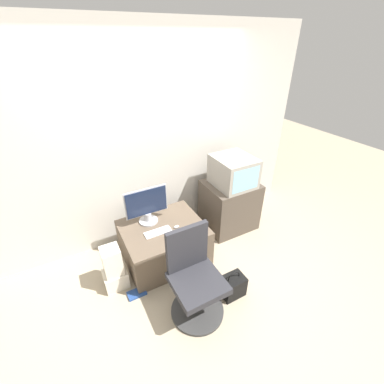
# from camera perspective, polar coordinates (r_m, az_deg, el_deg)

# --- Properties ---
(ground_plane) EXTENTS (12.00, 12.00, 0.00)m
(ground_plane) POSITION_cam_1_polar(r_m,az_deg,el_deg) (3.00, 2.34, -21.97)
(ground_plane) COLOR tan
(wall_back) EXTENTS (4.40, 0.05, 2.60)m
(wall_back) POSITION_cam_1_polar(r_m,az_deg,el_deg) (3.20, -9.50, 10.67)
(wall_back) COLOR beige
(wall_back) RESTS_ON ground_plane
(desk) EXTENTS (0.95, 0.79, 0.48)m
(desk) POSITION_cam_1_polar(r_m,az_deg,el_deg) (3.23, -6.26, -11.04)
(desk) COLOR brown
(desk) RESTS_ON ground_plane
(side_stand) EXTENTS (0.69, 0.59, 0.70)m
(side_stand) POSITION_cam_1_polar(r_m,az_deg,el_deg) (3.70, 8.29, -2.86)
(side_stand) COLOR #4C4238
(side_stand) RESTS_ON ground_plane
(main_monitor) EXTENTS (0.51, 0.23, 0.45)m
(main_monitor) POSITION_cam_1_polar(r_m,az_deg,el_deg) (3.05, -10.00, -3.01)
(main_monitor) COLOR #B2B2B7
(main_monitor) RESTS_ON desk
(keyboard) EXTENTS (0.31, 0.11, 0.01)m
(keyboard) POSITION_cam_1_polar(r_m,az_deg,el_deg) (2.99, -7.59, -8.81)
(keyboard) COLOR white
(keyboard) RESTS_ON desk
(mouse) EXTENTS (0.07, 0.04, 0.03)m
(mouse) POSITION_cam_1_polar(r_m,az_deg,el_deg) (3.04, -3.46, -7.70)
(mouse) COLOR silver
(mouse) RESTS_ON desk
(crt_tv) EXTENTS (0.48, 0.53, 0.39)m
(crt_tv) POSITION_cam_1_polar(r_m,az_deg,el_deg) (3.40, 9.19, 4.52)
(crt_tv) COLOR gray
(crt_tv) RESTS_ON side_stand
(office_chair) EXTENTS (0.54, 0.54, 0.94)m
(office_chair) POSITION_cam_1_polar(r_m,az_deg,el_deg) (2.60, 0.59, -19.05)
(office_chair) COLOR #333333
(office_chair) RESTS_ON ground_plane
(cardboard_box_lower) EXTENTS (0.25, 0.22, 0.20)m
(cardboard_box_lower) POSITION_cam_1_polar(r_m,az_deg,el_deg) (3.13, -16.55, -17.94)
(cardboard_box_lower) COLOR beige
(cardboard_box_lower) RESTS_ON ground_plane
(cardboard_box_upper) EXTENTS (0.19, 0.19, 0.34)m
(cardboard_box_upper) POSITION_cam_1_polar(r_m,az_deg,el_deg) (2.93, -17.36, -14.45)
(cardboard_box_upper) COLOR beige
(cardboard_box_upper) RESTS_ON cardboard_box_lower
(handbag) EXTENTS (0.25, 0.18, 0.33)m
(handbag) POSITION_cam_1_polar(r_m,az_deg,el_deg) (2.95, 9.06, -19.88)
(handbag) COLOR black
(handbag) RESTS_ON ground_plane
(book) EXTENTS (0.20, 0.12, 0.02)m
(book) POSITION_cam_1_polar(r_m,az_deg,el_deg) (3.06, -12.17, -21.14)
(book) COLOR navy
(book) RESTS_ON ground_plane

